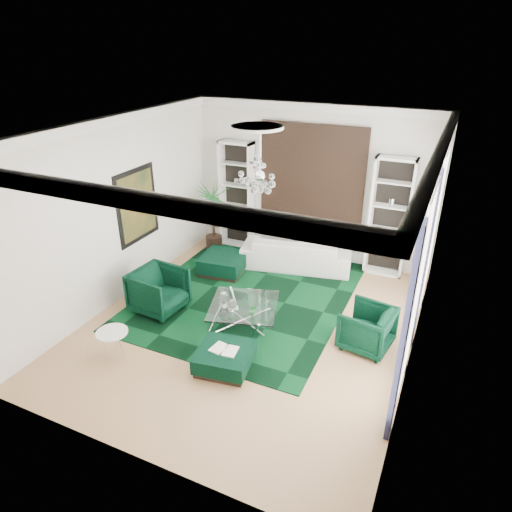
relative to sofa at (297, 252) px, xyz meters
The scene contains 30 objects.
floor 2.76m from the sofa, 88.99° to the right, with size 6.00×7.00×0.02m, color tan.
ceiling 4.38m from the sofa, 88.99° to the right, with size 6.00×7.00×0.02m, color white.
wall_back 1.71m from the sofa, 86.46° to the left, with size 6.00×0.02×3.80m, color silver.
wall_front 6.42m from the sofa, 89.56° to the right, with size 6.00×0.02×3.80m, color silver.
wall_left 4.31m from the sofa, 137.32° to the right, with size 0.02×7.00×3.80m, color silver.
wall_right 4.37m from the sofa, 41.77° to the right, with size 0.02×7.00×3.80m, color silver.
crown_molding 4.30m from the sofa, 88.99° to the right, with size 6.00×7.00×0.18m, color white, non-canonical shape.
ceiling_medallion 4.17m from the sofa, 88.87° to the right, with size 0.90×0.90×0.05m, color white.
tapestry 1.68m from the sofa, 86.22° to the left, with size 2.50×0.06×2.80m, color black.
shelving_left 2.23m from the sofa, 163.08° to the left, with size 0.90×0.38×2.80m, color white, non-canonical shape.
shelving_right 2.32m from the sofa, 16.15° to the left, with size 0.90×0.38×2.80m, color white, non-canonical shape.
painting 3.90m from the sofa, 143.89° to the right, with size 0.04×1.30×1.60m, color black.
window_near 4.97m from the sofa, 50.08° to the right, with size 0.03×1.10×2.90m, color white.
curtain_near_a 5.48m from the sofa, 55.76° to the right, with size 0.07×0.30×3.25m, color black.
curtain_near_b 4.33m from the sofa, 43.52° to the right, with size 0.07×0.30×3.25m, color black.
window_far 3.61m from the sofa, 22.07° to the right, with size 0.03×1.10×2.90m, color white.
curtain_far_a 3.83m from the sofa, 33.81° to the right, with size 0.07×0.30×3.25m, color black.
curtain_far_b 3.29m from the sofa, ahead, with size 0.07×0.30×3.25m, color black.
rug 1.85m from the sofa, 105.95° to the right, with size 4.20×5.00×0.02m, color black.
sofa is the anchor object (origin of this frame).
armchair_left 3.56m from the sofa, 122.13° to the right, with size 0.96×0.99×0.90m, color black.
armchair_right 3.37m from the sofa, 48.02° to the right, with size 0.85×0.88×0.80m, color black.
coffee_table 2.79m from the sofa, 91.70° to the right, with size 1.28×1.28×0.44m, color white, non-canonical shape.
ottoman_side 1.80m from the sofa, 146.03° to the right, with size 1.00×1.00×0.44m, color black.
ottoman_front 4.10m from the sofa, 87.28° to the right, with size 0.90×0.90×0.36m, color black.
book 4.09m from the sofa, 87.28° to the right, with size 0.46×0.31×0.03m, color white.
side_table 4.96m from the sofa, 110.08° to the right, with size 0.55×0.55×0.53m, color white.
palm 2.46m from the sofa, behind, with size 1.46×1.46×2.33m, color #1D6D2B, non-canonical shape.
chandelier 3.27m from the sofa, 90.67° to the right, with size 0.81×0.81×0.73m, color white, non-canonical shape.
table_plant 3.06m from the sofa, 85.55° to the right, with size 0.13×0.10×0.23m, color #1D6D2B.
Camera 1 is at (3.23, -6.80, 5.16)m, focal length 32.00 mm.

